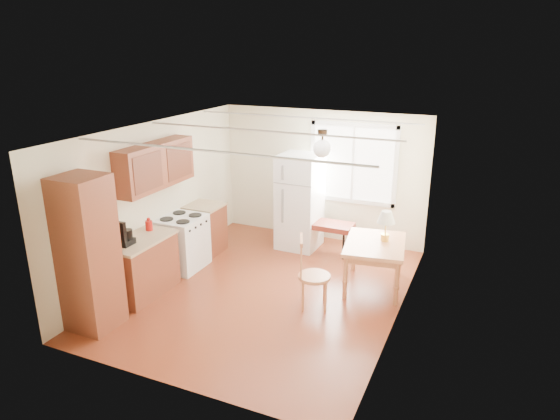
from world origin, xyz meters
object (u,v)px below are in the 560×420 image
Objects in this scene: refrigerator at (300,202)px; bench at (319,225)px; dining_table at (375,249)px; chair at (307,268)px.

refrigerator is 1.41× the size of bench.
dining_table is (1.68, -1.06, -0.25)m from refrigerator.
chair is (0.54, -2.02, 0.10)m from bench.
bench is 1.17× the size of chair.
dining_table is at bearing -30.88° from refrigerator.
dining_table is (1.26, -0.99, 0.12)m from bench.
refrigerator is at bearing 92.68° from chair.
bench is at bearing -8.89° from refrigerator.
refrigerator is at bearing 138.94° from dining_table.
chair is (-0.72, -1.03, -0.02)m from dining_table.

